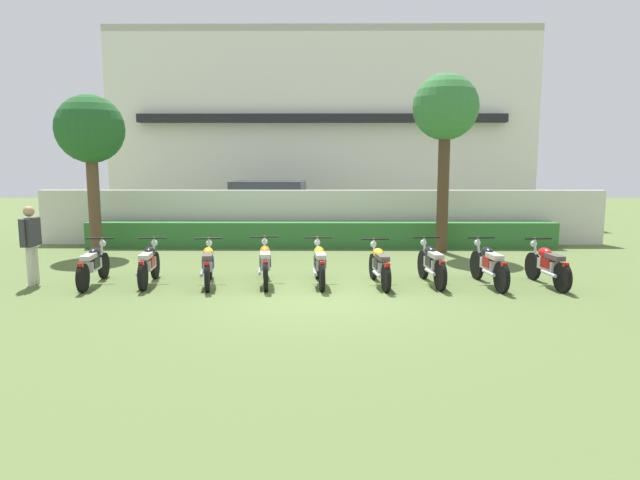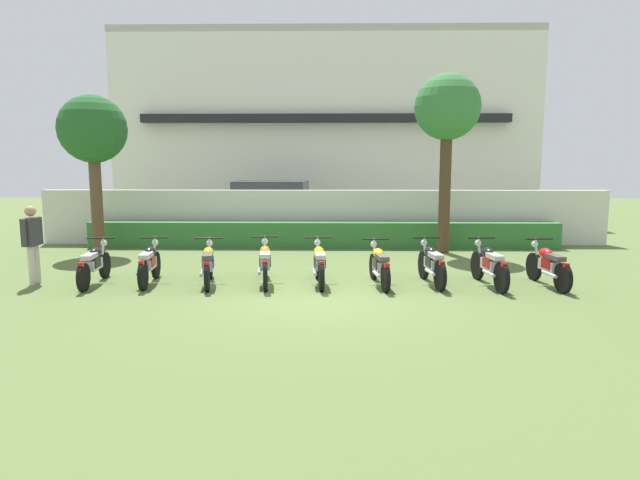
# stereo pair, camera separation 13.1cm
# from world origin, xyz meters

# --- Properties ---
(ground) EXTENTS (60.00, 60.00, 0.00)m
(ground) POSITION_xyz_m (0.00, 0.00, 0.00)
(ground) COLOR #566B38
(building) EXTENTS (18.82, 6.50, 8.41)m
(building) POSITION_xyz_m (0.00, 16.89, 4.21)
(building) COLOR white
(building) RESTS_ON ground
(compound_wall) EXTENTS (17.88, 0.30, 1.72)m
(compound_wall) POSITION_xyz_m (0.00, 7.03, 0.86)
(compound_wall) COLOR silver
(compound_wall) RESTS_ON ground
(hedge_row) EXTENTS (14.31, 0.70, 0.78)m
(hedge_row) POSITION_xyz_m (0.00, 6.33, 0.39)
(hedge_row) COLOR #337033
(hedge_row) RESTS_ON ground
(parked_car) EXTENTS (4.64, 2.40, 1.89)m
(parked_car) POSITION_xyz_m (-1.88, 10.47, 0.94)
(parked_car) COLOR silver
(parked_car) RESTS_ON ground
(tree_near_inspector) EXTENTS (1.91, 1.91, 4.48)m
(tree_near_inspector) POSITION_xyz_m (-6.50, 5.26, 3.43)
(tree_near_inspector) COLOR brown
(tree_near_inspector) RESTS_ON ground
(tree_far_side) EXTENTS (1.85, 1.85, 5.06)m
(tree_far_side) POSITION_xyz_m (3.50, 5.40, 4.00)
(tree_far_side) COLOR #4C3823
(tree_far_side) RESTS_ON ground
(motorcycle_in_row_0) EXTENTS (0.60, 1.93, 0.95)m
(motorcycle_in_row_0) POSITION_xyz_m (-4.82, 1.01, 0.44)
(motorcycle_in_row_0) COLOR black
(motorcycle_in_row_0) RESTS_ON ground
(motorcycle_in_row_1) EXTENTS (0.60, 1.82, 0.96)m
(motorcycle_in_row_1) POSITION_xyz_m (-3.66, 1.08, 0.45)
(motorcycle_in_row_1) COLOR black
(motorcycle_in_row_1) RESTS_ON ground
(motorcycle_in_row_2) EXTENTS (0.60, 1.86, 0.96)m
(motorcycle_in_row_2) POSITION_xyz_m (-2.37, 1.02, 0.45)
(motorcycle_in_row_2) COLOR black
(motorcycle_in_row_2) RESTS_ON ground
(motorcycle_in_row_3) EXTENTS (0.60, 1.96, 0.98)m
(motorcycle_in_row_3) POSITION_xyz_m (-1.17, 1.12, 0.46)
(motorcycle_in_row_3) COLOR black
(motorcycle_in_row_3) RESTS_ON ground
(motorcycle_in_row_4) EXTENTS (0.60, 1.87, 0.97)m
(motorcycle_in_row_4) POSITION_xyz_m (-0.01, 1.10, 0.45)
(motorcycle_in_row_4) COLOR black
(motorcycle_in_row_4) RESTS_ON ground
(motorcycle_in_row_5) EXTENTS (0.60, 1.84, 0.94)m
(motorcycle_in_row_5) POSITION_xyz_m (1.26, 1.02, 0.44)
(motorcycle_in_row_5) COLOR black
(motorcycle_in_row_5) RESTS_ON ground
(motorcycle_in_row_6) EXTENTS (0.60, 1.83, 0.97)m
(motorcycle_in_row_6) POSITION_xyz_m (2.38, 1.12, 0.46)
(motorcycle_in_row_6) COLOR black
(motorcycle_in_row_6) RESTS_ON ground
(motorcycle_in_row_7) EXTENTS (0.60, 1.97, 0.98)m
(motorcycle_in_row_7) POSITION_xyz_m (3.57, 1.00, 0.46)
(motorcycle_in_row_7) COLOR black
(motorcycle_in_row_7) RESTS_ON ground
(motorcycle_in_row_8) EXTENTS (0.60, 1.85, 0.96)m
(motorcycle_in_row_8) POSITION_xyz_m (4.80, 0.99, 0.45)
(motorcycle_in_row_8) COLOR black
(motorcycle_in_row_8) RESTS_ON ground
(inspector_person) EXTENTS (0.23, 0.68, 1.69)m
(inspector_person) POSITION_xyz_m (-6.13, 1.04, 1.00)
(inspector_person) COLOR beige
(inspector_person) RESTS_ON ground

